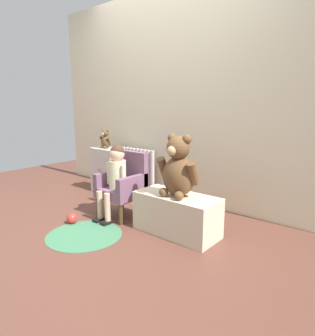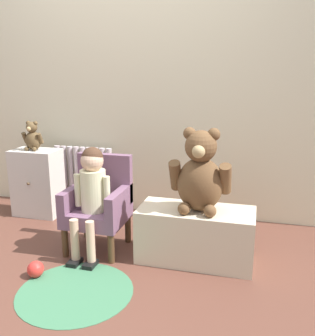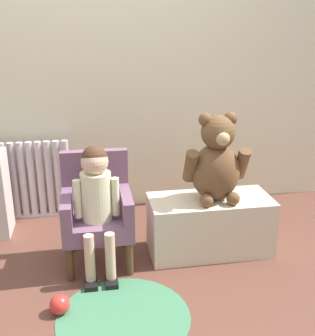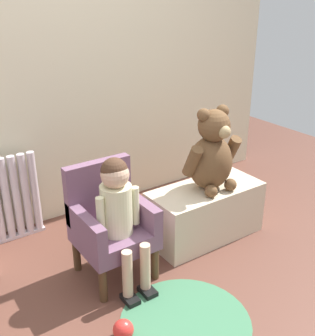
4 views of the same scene
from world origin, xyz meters
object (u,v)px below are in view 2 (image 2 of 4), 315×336
(child_armchair, at_px, (99,203))
(radiator, at_px, (84,179))
(small_teddy_bear, at_px, (33,137))
(child_figure, at_px, (92,186))
(floor_rug, at_px, (75,291))
(large_teddy_bear, at_px, (200,175))
(small_dresser, at_px, (38,182))
(low_bench, at_px, (196,235))
(toy_ball, at_px, (35,270))

(child_armchair, bearing_deg, radiator, 123.53)
(radiator, height_order, small_teddy_bear, small_teddy_bear)
(child_figure, height_order, floor_rug, child_figure)
(radiator, distance_m, large_teddy_bear, 1.38)
(small_dresser, xyz_separation_m, child_figure, (0.77, -0.55, 0.19))
(low_bench, bearing_deg, radiator, 148.54)
(child_armchair, relative_size, small_teddy_bear, 2.65)
(floor_rug, bearing_deg, radiator, 113.35)
(child_armchair, relative_size, floor_rug, 0.99)
(floor_rug, bearing_deg, low_bench, 43.17)
(toy_ball, bearing_deg, small_teddy_bear, 121.21)
(child_armchair, xyz_separation_m, toy_ball, (-0.21, -0.49, -0.28))
(radiator, xyz_separation_m, floor_rug, (0.54, -1.24, -0.28))
(child_figure, bearing_deg, child_armchair, 90.00)
(child_armchair, distance_m, floor_rug, 0.67)
(child_figure, distance_m, floor_rug, 0.67)
(small_dresser, height_order, floor_rug, small_dresser)
(child_armchair, bearing_deg, child_figure, -90.00)
(small_teddy_bear, distance_m, toy_ball, 1.26)
(small_teddy_bear, bearing_deg, large_teddy_bear, -17.71)
(radiator, height_order, toy_ball, radiator)
(radiator, xyz_separation_m, low_bench, (1.13, -0.69, -0.11))
(radiator, height_order, low_bench, radiator)
(floor_rug, relative_size, toy_ball, 6.56)
(child_figure, xyz_separation_m, small_teddy_bear, (-0.78, 0.55, 0.20))
(small_dresser, distance_m, child_armchair, 0.89)
(small_dresser, height_order, small_teddy_bear, small_teddy_bear)
(low_bench, xyz_separation_m, floor_rug, (-0.59, -0.55, -0.17))
(toy_ball, bearing_deg, child_armchair, 66.86)
(radiator, xyz_separation_m, child_figure, (0.44, -0.78, 0.20))
(child_figure, height_order, toy_ball, child_figure)
(child_armchair, distance_m, toy_ball, 0.60)
(child_armchair, bearing_deg, toy_ball, -113.14)
(child_armchair, bearing_deg, floor_rug, -80.71)
(small_teddy_bear, bearing_deg, small_dresser, 52.23)
(radiator, relative_size, child_figure, 0.78)
(radiator, height_order, small_dresser, small_dresser)
(floor_rug, bearing_deg, child_figure, 101.37)
(child_armchair, xyz_separation_m, floor_rug, (0.09, -0.58, -0.32))
(low_bench, bearing_deg, small_teddy_bear, 162.51)
(low_bench, distance_m, small_teddy_bear, 1.61)
(child_armchair, relative_size, large_teddy_bear, 1.22)
(radiator, distance_m, small_teddy_bear, 0.57)
(small_dresser, height_order, toy_ball, small_dresser)
(low_bench, bearing_deg, child_armchair, 178.19)
(child_figure, bearing_deg, small_dresser, 144.31)
(child_figure, distance_m, toy_ball, 0.62)
(low_bench, xyz_separation_m, large_teddy_bear, (0.02, -0.01, 0.41))
(radiator, bearing_deg, child_armchair, -56.47)
(large_teddy_bear, height_order, toy_ball, large_teddy_bear)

